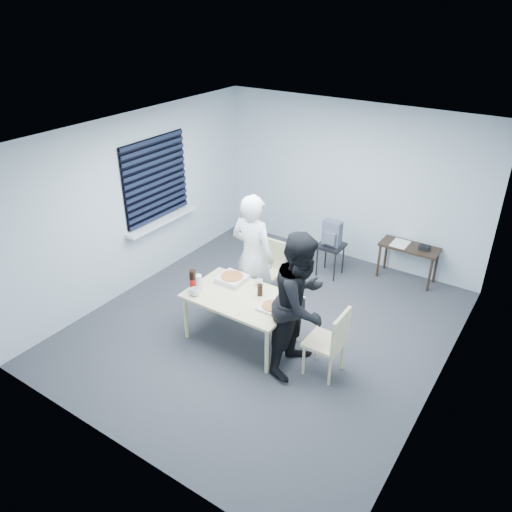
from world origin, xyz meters
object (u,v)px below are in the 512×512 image
Objects in this scene: person_black at (301,303)px; side_table at (409,250)px; dining_table at (241,300)px; stool at (331,251)px; mug_a at (195,292)px; soda_bottle at (193,281)px; chair_far at (269,265)px; person_white at (253,256)px; mug_b at (259,283)px; backpack at (332,234)px; chair_right at (332,339)px.

person_black is 2.00× the size of side_table.
stool is at bearing 84.67° from dining_table.
side_table is 3.47m from mug_a.
mug_a is at bearing -40.82° from soda_bottle.
chair_far is 1.63m from person_black.
person_white is 17.70× the size of mug_b.
person_black is 2.32m from stool.
stool is (-0.66, 2.18, -0.46)m from person_black.
backpack reaches higher than mug_a.
chair_right reaches higher than mug_b.
backpack is 3.98× the size of mug_b.
person_white is 0.96m from mug_a.
person_white is at bearing 158.37° from chair_right.
backpack reaches higher than mug_b.
person_black is 6.17× the size of soda_bottle.
mug_a reaches higher than dining_table.
chair_right reaches higher than mug_a.
chair_right reaches higher than side_table.
chair_far is 8.90× the size of mug_b.
stool is 0.30m from backpack.
chair_far is 1.41m from mug_a.
stool is (-1.06, -0.53, -0.08)m from side_table.
stool is at bearing 116.24° from chair_right.
chair_right reaches higher than dining_table.
chair_far is at bearing -133.90° from side_table.
person_black is 0.90m from mug_b.
soda_bottle is at bearing -139.17° from mug_b.
dining_table is 0.77× the size of person_black.
side_table is 2.22× the size of backpack.
stool is at bearing 65.96° from chair_far.
mug_b reaches higher than dining_table.
mug_b is 0.84m from soda_bottle.
mug_b is at bearing 40.83° from soda_bottle.
side_table is (0.01, 2.66, -0.00)m from chair_right.
mug_b is (0.29, -0.29, -0.18)m from person_white.
mug_b reaches higher than side_table.
chair_far is at bearing -85.33° from person_white.
person_black is at bearing -98.49° from side_table.
dining_table reaches higher than stool.
mug_b is at bearing -94.58° from stool.
person_white reaches higher than soda_bottle.
chair_far is 0.50× the size of person_black.
stool is at bearing 16.85° from person_black.
mug_b is (-0.81, 0.35, -0.18)m from person_black.
person_white is at bearing 135.23° from mug_b.
soda_bottle is (-1.83, -0.25, 0.29)m from chair_right.
person_white is (-1.49, 0.59, 0.37)m from chair_right.
mug_b is (0.33, -0.76, 0.20)m from chair_far.
chair_far reaches higher than mug_b.
backpack is at bearing 84.64° from dining_table.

